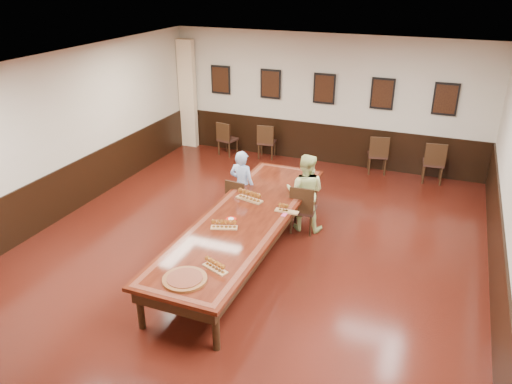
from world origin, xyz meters
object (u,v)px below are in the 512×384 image
at_px(chair_man, 240,199).
at_px(person_woman, 305,192).
at_px(chair_woman, 303,208).
at_px(carved_platter, 185,279).
at_px(spare_chair_c, 378,154).
at_px(spare_chair_b, 267,141).
at_px(person_man, 242,185).
at_px(conference_table, 245,224).
at_px(spare_chair_a, 228,138).
at_px(spare_chair_d, 434,162).

bearing_deg(chair_man, person_woman, -167.81).
xyz_separation_m(chair_woman, carved_platter, (-0.68, -3.27, 0.29)).
height_order(chair_woman, spare_chair_c, chair_woman).
height_order(chair_man, carved_platter, chair_man).
bearing_deg(spare_chair_c, spare_chair_b, -12.50).
relative_size(chair_woman, person_woman, 0.64).
height_order(person_man, conference_table, person_man).
relative_size(person_man, person_woman, 0.94).
xyz_separation_m(spare_chair_c, person_woman, (-0.81, -3.43, 0.27)).
height_order(chair_man, spare_chair_c, spare_chair_c).
bearing_deg(carved_platter, spare_chair_a, 110.33).
xyz_separation_m(spare_chair_a, person_woman, (3.11, -3.22, 0.30)).
distance_m(spare_chair_c, person_woman, 3.53).
bearing_deg(spare_chair_c, chair_man, 46.27).
distance_m(spare_chair_a, carved_platter, 7.03).
bearing_deg(person_woman, spare_chair_b, -63.68).
bearing_deg(spare_chair_c, person_man, 45.71).
relative_size(spare_chair_a, person_man, 0.64).
height_order(spare_chair_c, carved_platter, spare_chair_c).
relative_size(spare_chair_b, person_man, 0.65).
xyz_separation_m(chair_woman, spare_chair_b, (-2.07, 3.48, -0.02)).
bearing_deg(person_woman, carved_platter, 73.75).
bearing_deg(spare_chair_d, conference_table, 53.33).
height_order(chair_man, spare_chair_a, spare_chair_a).
bearing_deg(person_woman, spare_chair_a, -50.97).
bearing_deg(spare_chair_b, spare_chair_c, 172.56).
height_order(spare_chair_b, person_man, person_man).
relative_size(person_woman, conference_table, 0.30).
distance_m(chair_man, person_woman, 1.32).
bearing_deg(spare_chair_b, spare_chair_d, 170.85).
distance_m(spare_chair_b, person_woman, 3.97).
relative_size(chair_woman, spare_chair_b, 1.04).
relative_size(person_man, carved_platter, 2.07).
relative_size(spare_chair_a, conference_table, 0.18).
relative_size(chair_woman, carved_platter, 1.41).
bearing_deg(carved_platter, chair_woman, 78.26).
bearing_deg(chair_woman, spare_chair_b, -64.32).
relative_size(chair_man, spare_chair_a, 0.98).
xyz_separation_m(spare_chair_b, person_woman, (2.06, -3.38, 0.29)).
bearing_deg(person_man, spare_chair_a, -54.84).
relative_size(spare_chair_d, person_woman, 0.66).
bearing_deg(carved_platter, conference_table, 89.71).
xyz_separation_m(chair_man, spare_chair_c, (2.09, 3.57, 0.04)).
bearing_deg(conference_table, person_woman, 63.64).
height_order(spare_chair_a, carved_platter, spare_chair_a).
bearing_deg(person_woman, chair_man, 1.41).
bearing_deg(chair_woman, chair_man, -3.17).
bearing_deg(carved_platter, spare_chair_c, 77.75).
bearing_deg(chair_man, spare_chair_d, -128.55).
bearing_deg(spare_chair_a, carved_platter, 122.07).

